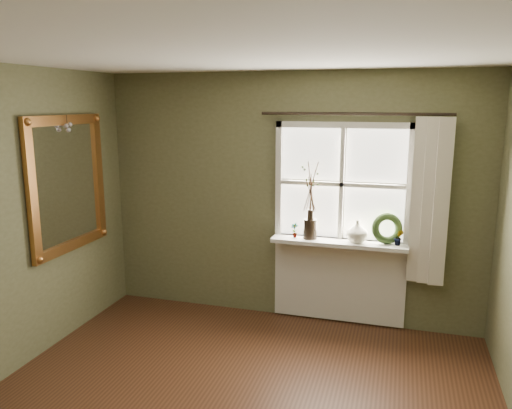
{
  "coord_description": "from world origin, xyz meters",
  "views": [
    {
      "loc": [
        1.12,
        -2.76,
        2.29
      ],
      "look_at": [
        -0.15,
        1.55,
        1.36
      ],
      "focal_mm": 35.0,
      "sensor_mm": 36.0,
      "label": 1
    }
  ],
  "objects_px": {
    "gilt_mirror": "(68,183)",
    "dark_jug": "(310,229)",
    "cream_vase": "(357,231)",
    "wreath": "(387,232)"
  },
  "relations": [
    {
      "from": "cream_vase",
      "to": "wreath",
      "type": "xyz_separation_m",
      "value": [
        0.29,
        0.04,
        0.01
      ]
    },
    {
      "from": "cream_vase",
      "to": "gilt_mirror",
      "type": "relative_size",
      "value": 0.17
    },
    {
      "from": "gilt_mirror",
      "to": "dark_jug",
      "type": "bearing_deg",
      "value": 20.84
    },
    {
      "from": "cream_vase",
      "to": "gilt_mirror",
      "type": "height_order",
      "value": "gilt_mirror"
    },
    {
      "from": "cream_vase",
      "to": "gilt_mirror",
      "type": "bearing_deg",
      "value": -162.57
    },
    {
      "from": "cream_vase",
      "to": "wreath",
      "type": "distance_m",
      "value": 0.29
    },
    {
      "from": "dark_jug",
      "to": "wreath",
      "type": "xyz_separation_m",
      "value": [
        0.76,
        0.04,
        0.02
      ]
    },
    {
      "from": "gilt_mirror",
      "to": "wreath",
      "type": "bearing_deg",
      "value": 16.56
    },
    {
      "from": "dark_jug",
      "to": "cream_vase",
      "type": "bearing_deg",
      "value": 0.0
    },
    {
      "from": "cream_vase",
      "to": "wreath",
      "type": "bearing_deg",
      "value": 7.99
    }
  ]
}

